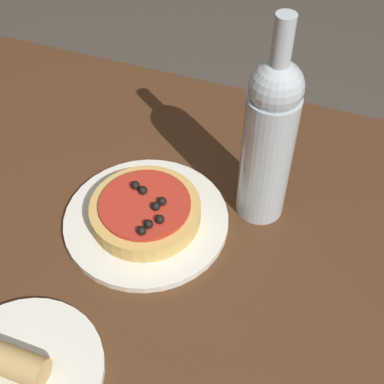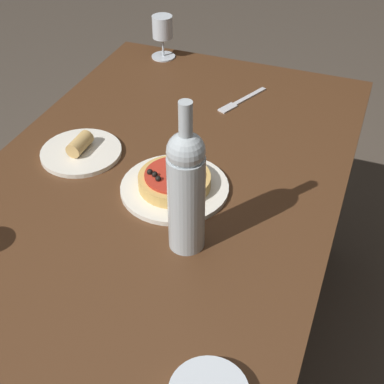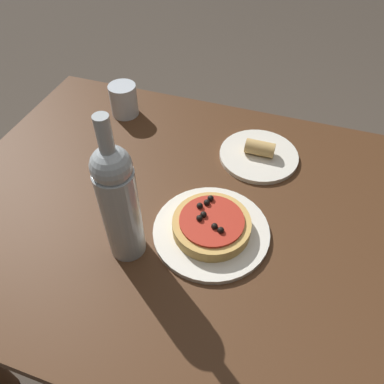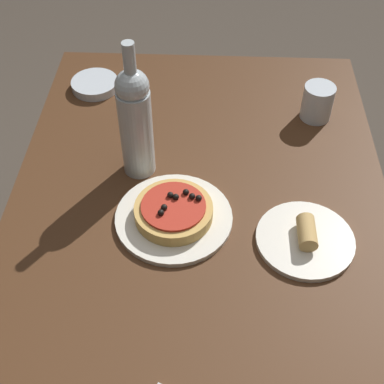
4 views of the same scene
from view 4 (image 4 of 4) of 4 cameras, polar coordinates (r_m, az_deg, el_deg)
The scene contains 8 objects.
ground_plane at distance 1.76m, azimuth 0.41°, elevation -19.12°, with size 14.00×14.00×0.00m, color #4C4238.
dining_table at distance 1.21m, azimuth 0.57°, elevation -6.88°, with size 1.37×0.86×0.72m.
dinner_plate at distance 1.16m, azimuth -1.95°, elevation -2.76°, with size 0.26×0.26×0.01m.
pizza at distance 1.15m, azimuth -1.97°, elevation -2.00°, with size 0.17×0.17×0.05m.
wine_bottle at distance 1.19m, azimuth -6.07°, elevation 7.60°, with size 0.07×0.07×0.34m.
water_cup at distance 1.43m, azimuth 13.24°, elevation 9.31°, with size 0.08×0.08×0.09m.
side_bowl at distance 1.54m, azimuth -10.32°, elevation 11.22°, with size 0.13×0.13×0.02m.
side_plate at distance 1.15m, azimuth 11.99°, elevation -4.86°, with size 0.21×0.21×0.05m.
Camera 4 is at (-0.72, -0.02, 1.61)m, focal length 50.00 mm.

